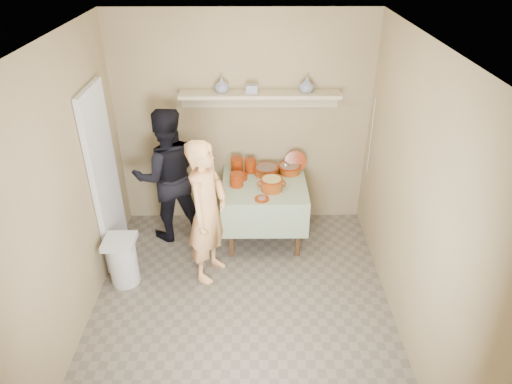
{
  "coord_description": "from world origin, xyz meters",
  "views": [
    {
      "loc": [
        0.12,
        -3.31,
        3.36
      ],
      "look_at": [
        0.15,
        0.75,
        0.95
      ],
      "focal_mm": 32.0,
      "sensor_mm": 36.0,
      "label": 1
    }
  ],
  "objects_px": {
    "cazuela_rice": "(272,183)",
    "person_cook": "(207,212)",
    "person_helper": "(168,175)",
    "trash_bin": "(123,260)",
    "serving_table": "(264,191)"
  },
  "relations": [
    {
      "from": "person_helper",
      "to": "serving_table",
      "type": "bearing_deg",
      "value": 159.05
    },
    {
      "from": "person_cook",
      "to": "cazuela_rice",
      "type": "distance_m",
      "value": 0.85
    },
    {
      "from": "person_helper",
      "to": "trash_bin",
      "type": "height_order",
      "value": "person_helper"
    },
    {
      "from": "person_helper",
      "to": "cazuela_rice",
      "type": "relative_size",
      "value": 4.97
    },
    {
      "from": "cazuela_rice",
      "to": "trash_bin",
      "type": "bearing_deg",
      "value": -157.77
    },
    {
      "from": "person_helper",
      "to": "serving_table",
      "type": "distance_m",
      "value": 1.14
    },
    {
      "from": "person_helper",
      "to": "cazuela_rice",
      "type": "bearing_deg",
      "value": 151.6
    },
    {
      "from": "person_helper",
      "to": "cazuela_rice",
      "type": "xyz_separation_m",
      "value": [
        1.2,
        -0.24,
        0.03
      ]
    },
    {
      "from": "serving_table",
      "to": "person_cook",
      "type": "bearing_deg",
      "value": -131.68
    },
    {
      "from": "person_cook",
      "to": "cazuela_rice",
      "type": "height_order",
      "value": "person_cook"
    },
    {
      "from": "person_helper",
      "to": "trash_bin",
      "type": "relative_size",
      "value": 2.93
    },
    {
      "from": "cazuela_rice",
      "to": "person_cook",
      "type": "bearing_deg",
      "value": -143.06
    },
    {
      "from": "person_helper",
      "to": "serving_table",
      "type": "relative_size",
      "value": 1.69
    },
    {
      "from": "serving_table",
      "to": "trash_bin",
      "type": "bearing_deg",
      "value": -151.69
    },
    {
      "from": "serving_table",
      "to": "cazuela_rice",
      "type": "distance_m",
      "value": 0.27
    }
  ]
}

